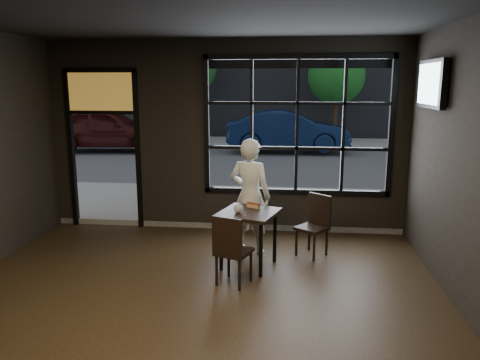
# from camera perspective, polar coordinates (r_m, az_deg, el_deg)

# --- Properties ---
(floor) EXTENTS (6.00, 7.00, 0.02)m
(floor) POSITION_cam_1_polar(r_m,az_deg,el_deg) (5.03, -7.63, -18.26)
(floor) COLOR black
(floor) RESTS_ON ground
(window_frame) EXTENTS (3.06, 0.12, 2.28)m
(window_frame) POSITION_cam_1_polar(r_m,az_deg,el_deg) (7.75, 6.98, 6.55)
(window_frame) COLOR black
(window_frame) RESTS_ON ground
(stained_transom) EXTENTS (1.20, 0.06, 0.70)m
(stained_transom) POSITION_cam_1_polar(r_m,az_deg,el_deg) (8.35, -16.59, 10.31)
(stained_transom) COLOR orange
(stained_transom) RESTS_ON ground
(street_asphalt) EXTENTS (60.00, 41.00, 0.04)m
(street_asphalt) POSITION_cam_1_polar(r_m,az_deg,el_deg) (28.35, 3.96, 6.72)
(street_asphalt) COLOR #545456
(street_asphalt) RESTS_ON ground
(cafe_table) EXTENTS (0.91, 0.91, 0.79)m
(cafe_table) POSITION_cam_1_polar(r_m,az_deg,el_deg) (6.47, 1.05, -7.18)
(cafe_table) COLOR black
(cafe_table) RESTS_ON floor
(chair_near) EXTENTS (0.51, 0.51, 0.91)m
(chair_near) POSITION_cam_1_polar(r_m,az_deg,el_deg) (5.91, -0.75, -8.42)
(chair_near) COLOR black
(chair_near) RESTS_ON floor
(chair_window) EXTENTS (0.55, 0.55, 0.90)m
(chair_window) POSITION_cam_1_polar(r_m,az_deg,el_deg) (6.92, 8.78, -5.58)
(chair_window) COLOR black
(chair_window) RESTS_ON floor
(man) EXTENTS (0.72, 0.58, 1.72)m
(man) POSITION_cam_1_polar(r_m,az_deg,el_deg) (6.90, 1.23, -1.95)
(man) COLOR silver
(man) RESTS_ON floor
(hotdog) EXTENTS (0.21, 0.17, 0.06)m
(hotdog) POSITION_cam_1_polar(r_m,az_deg,el_deg) (6.53, 1.65, -3.13)
(hotdog) COLOR tan
(hotdog) RESTS_ON cafe_table
(cup) EXTENTS (0.17, 0.17, 0.10)m
(cup) POSITION_cam_1_polar(r_m,az_deg,el_deg) (6.27, -0.21, -3.58)
(cup) COLOR silver
(cup) RESTS_ON cafe_table
(tv) EXTENTS (0.12, 1.07, 0.63)m
(tv) POSITION_cam_1_polar(r_m,az_deg,el_deg) (6.75, 22.36, 10.78)
(tv) COLOR black
(tv) RESTS_ON wall_right
(navy_car) EXTENTS (4.37, 1.68, 1.42)m
(navy_car) POSITION_cam_1_polar(r_m,az_deg,el_deg) (16.88, 5.85, 6.04)
(navy_car) COLOR #0B1A39
(navy_car) RESTS_ON street_asphalt
(maroon_car) EXTENTS (4.55, 2.24, 1.49)m
(maroon_car) POSITION_cam_1_polar(r_m,az_deg,el_deg) (17.81, -15.87, 6.07)
(maroon_car) COLOR #330D0C
(maroon_car) RESTS_ON street_asphalt
(tree_left) EXTENTS (2.63, 2.63, 4.49)m
(tree_left) POSITION_cam_1_polar(r_m,az_deg,el_deg) (19.78, -6.76, 13.69)
(tree_left) COLOR #332114
(tree_left) RESTS_ON street_asphalt
(tree_right) EXTENTS (2.28, 2.28, 3.89)m
(tree_right) POSITION_cam_1_polar(r_m,az_deg,el_deg) (19.63, 11.68, 12.31)
(tree_right) COLOR #332114
(tree_right) RESTS_ON street_asphalt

